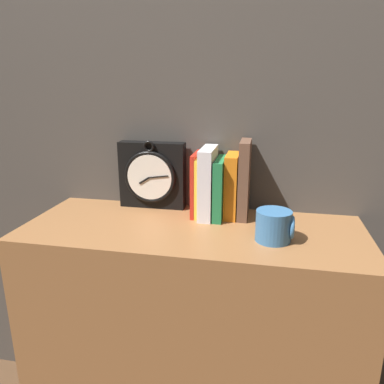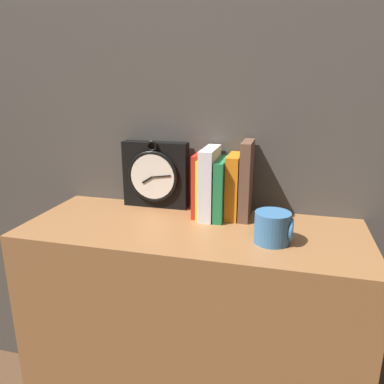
% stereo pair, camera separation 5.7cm
% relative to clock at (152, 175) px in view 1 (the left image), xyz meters
% --- Properties ---
extents(wall_back, '(6.00, 0.05, 2.60)m').
position_rel_clock_xyz_m(wall_back, '(0.17, 0.06, 0.39)').
color(wall_back, '#47423D').
rests_on(wall_back, ground_plane).
extents(bookshelf, '(1.01, 0.40, 0.80)m').
position_rel_clock_xyz_m(bookshelf, '(0.17, -0.16, -0.51)').
color(bookshelf, '#936038').
rests_on(bookshelf, ground_plane).
extents(clock, '(0.22, 0.06, 0.23)m').
position_rel_clock_xyz_m(clock, '(0.00, 0.00, 0.00)').
color(clock, black).
rests_on(clock, bookshelf).
extents(book_slot0_red, '(0.01, 0.13, 0.20)m').
position_rel_clock_xyz_m(book_slot0_red, '(0.16, -0.04, -0.01)').
color(book_slot0_red, red).
rests_on(book_slot0_red, bookshelf).
extents(book_slot1_yellow, '(0.01, 0.13, 0.19)m').
position_rel_clock_xyz_m(book_slot1_yellow, '(0.17, -0.04, -0.02)').
color(book_slot1_yellow, yellow).
rests_on(book_slot1_yellow, bookshelf).
extents(book_slot2_white, '(0.04, 0.16, 0.22)m').
position_rel_clock_xyz_m(book_slot2_white, '(0.20, -0.05, -0.00)').
color(book_slot2_white, silver).
rests_on(book_slot2_white, bookshelf).
extents(book_slot3_green, '(0.03, 0.15, 0.19)m').
position_rel_clock_xyz_m(book_slot3_green, '(0.24, -0.05, -0.02)').
color(book_slot3_green, '#207441').
rests_on(book_slot3_green, bookshelf).
extents(book_slot4_orange, '(0.04, 0.13, 0.20)m').
position_rel_clock_xyz_m(book_slot4_orange, '(0.27, -0.03, -0.01)').
color(book_slot4_orange, orange).
rests_on(book_slot4_orange, bookshelf).
extents(book_slot5_brown, '(0.03, 0.13, 0.24)m').
position_rel_clock_xyz_m(book_slot5_brown, '(0.31, -0.03, 0.01)').
color(book_slot5_brown, brown).
rests_on(book_slot5_brown, bookshelf).
extents(mug, '(0.10, 0.10, 0.09)m').
position_rel_clock_xyz_m(mug, '(0.41, -0.21, -0.07)').
color(mug, teal).
rests_on(mug, bookshelf).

